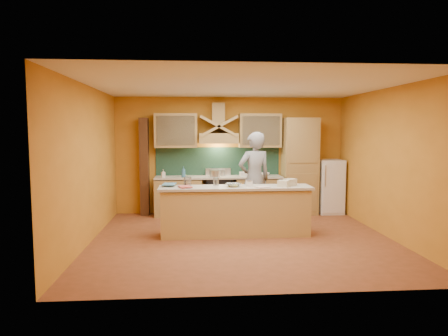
{
  "coord_description": "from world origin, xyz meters",
  "views": [
    {
      "loc": [
        -0.9,
        -7.17,
        2.01
      ],
      "look_at": [
        -0.27,
        0.9,
        1.24
      ],
      "focal_mm": 32.0,
      "sensor_mm": 36.0,
      "label": 1
    }
  ],
  "objects": [
    {
      "name": "book_lower",
      "position": [
        -1.16,
        0.19,
        0.96
      ],
      "size": [
        0.29,
        0.34,
        0.03
      ],
      "primitive_type": "imported",
      "rotation": [
        0.0,
        0.0,
        0.27
      ],
      "color": "#B44940",
      "rests_on": "island_top"
    },
    {
      "name": "pantry_column",
      "position": [
        1.65,
        2.2,
        1.15
      ],
      "size": [
        0.8,
        0.6,
        2.3
      ],
      "primitive_type": "cube",
      "color": "#AC8A4E",
      "rests_on": "floor"
    },
    {
      "name": "bowl_back",
      "position": [
        0.84,
        2.34,
        0.95
      ],
      "size": [
        0.23,
        0.23,
        0.06
      ],
      "primitive_type": "imported",
      "rotation": [
        0.0,
        0.0,
        -0.11
      ],
      "color": "white",
      "rests_on": "counter_top"
    },
    {
      "name": "island_top",
      "position": [
        -0.1,
        0.3,
        0.92
      ],
      "size": [
        2.9,
        0.62,
        0.05
      ],
      "primitive_type": "cube",
      "color": "#BBB19E",
      "rests_on": "island_body"
    },
    {
      "name": "pot_large",
      "position": [
        -0.39,
        2.09,
        0.99
      ],
      "size": [
        0.33,
        0.33,
        0.17
      ],
      "primitive_type": "cylinder",
      "rotation": [
        0.0,
        0.0,
        0.32
      ],
      "color": "silver",
      "rests_on": "stove"
    },
    {
      "name": "book_upper",
      "position": [
        -1.48,
        0.46,
        0.98
      ],
      "size": [
        0.27,
        0.35,
        0.03
      ],
      "primitive_type": "imported",
      "rotation": [
        0.0,
        0.0,
        -0.1
      ],
      "color": "teal",
      "rests_on": "island_top"
    },
    {
      "name": "ceiling",
      "position": [
        0.0,
        0.0,
        2.8
      ],
      "size": [
        5.5,
        5.0,
        0.01
      ],
      "primitive_type": "cube",
      "color": "white",
      "rests_on": "wall_back"
    },
    {
      "name": "range_hood",
      "position": [
        -0.3,
        2.25,
        1.82
      ],
      "size": [
        0.92,
        0.5,
        0.24
      ],
      "primitive_type": "cube",
      "color": "#AC8A4E",
      "rests_on": "wall_back"
    },
    {
      "name": "wall_right",
      "position": [
        2.75,
        0.0,
        1.4
      ],
      "size": [
        0.02,
        5.0,
        2.8
      ],
      "primitive_type": "cube",
      "color": "orange",
      "rests_on": "floor"
    },
    {
      "name": "kitchen_scale",
      "position": [
        0.16,
        0.32,
        1.0
      ],
      "size": [
        0.12,
        0.12,
        0.1
      ],
      "primitive_type": "cube",
      "rotation": [
        0.0,
        0.0,
        -0.01
      ],
      "color": "white",
      "rests_on": "island_top"
    },
    {
      "name": "person",
      "position": [
        0.38,
        1.07,
        0.99
      ],
      "size": [
        0.83,
        0.66,
        1.98
      ],
      "primitive_type": "imported",
      "rotation": [
        0.0,
        0.0,
        3.43
      ],
      "color": "gray",
      "rests_on": "floor"
    },
    {
      "name": "pot_small",
      "position": [
        -0.23,
        2.38,
        0.97
      ],
      "size": [
        0.28,
        0.28,
        0.14
      ],
      "primitive_type": "cylinder",
      "rotation": [
        0.0,
        0.0,
        0.38
      ],
      "color": "#ADADB4",
      "rests_on": "stove"
    },
    {
      "name": "jar_large",
      "position": [
        -1.01,
        0.46,
        1.03
      ],
      "size": [
        0.19,
        0.19,
        0.17
      ],
      "primitive_type": "cylinder",
      "rotation": [
        0.0,
        0.0,
        -0.44
      ],
      "color": "silver",
      "rests_on": "island_top"
    },
    {
      "name": "upper_cabinet_right",
      "position": [
        0.7,
        2.33,
        2.0
      ],
      "size": [
        1.0,
        0.35,
        0.8
      ],
      "primitive_type": "cube",
      "color": "#AC8A4E",
      "rests_on": "wall_back"
    },
    {
      "name": "soap_bottle_b",
      "position": [
        -1.13,
        2.08,
        1.05
      ],
      "size": [
        0.13,
        0.13,
        0.25
      ],
      "primitive_type": "imported",
      "rotation": [
        0.0,
        0.0,
        0.45
      ],
      "color": "#306284",
      "rests_on": "counter_top"
    },
    {
      "name": "wall_back",
      "position": [
        0.0,
        2.5,
        1.4
      ],
      "size": [
        5.5,
        0.02,
        2.8
      ],
      "primitive_type": "cube",
      "color": "orange",
      "rests_on": "floor"
    },
    {
      "name": "base_cabinet_left",
      "position": [
        -1.25,
        2.2,
        0.43
      ],
      "size": [
        1.1,
        0.6,
        0.86
      ],
      "primitive_type": "cube",
      "color": "#AC8A4E",
      "rests_on": "floor"
    },
    {
      "name": "fridge",
      "position": [
        2.4,
        2.2,
        0.65
      ],
      "size": [
        0.58,
        0.6,
        1.3
      ],
      "primitive_type": "cube",
      "color": "white",
      "rests_on": "floor"
    },
    {
      "name": "soap_bottle_a",
      "position": [
        -1.59,
        2.06,
        1.01
      ],
      "size": [
        0.11,
        0.11,
        0.19
      ],
      "primitive_type": "imported",
      "rotation": [
        0.0,
        0.0,
        0.31
      ],
      "color": "beige",
      "rests_on": "counter_top"
    },
    {
      "name": "floor",
      "position": [
        0.0,
        0.0,
        0.0
      ],
      "size": [
        5.5,
        5.0,
        0.01
      ],
      "primitive_type": "cube",
      "color": "brown",
      "rests_on": "ground"
    },
    {
      "name": "cloth",
      "position": [
        0.39,
        0.14,
        0.95
      ],
      "size": [
        0.3,
        0.27,
        0.02
      ],
      "primitive_type": "cube",
      "rotation": [
        0.0,
        0.0,
        0.46
      ],
      "color": "beige",
      "rests_on": "island_top"
    },
    {
      "name": "grocery_bag_a",
      "position": [
        0.96,
        0.31,
        1.01
      ],
      "size": [
        0.26,
        0.25,
        0.13
      ],
      "primitive_type": "cube",
      "rotation": [
        0.0,
        0.0,
        0.5
      ],
      "color": "beige",
      "rests_on": "island_top"
    },
    {
      "name": "base_cabinet_right",
      "position": [
        0.65,
        2.2,
        0.43
      ],
      "size": [
        1.1,
        0.6,
        0.86
      ],
      "primitive_type": "cube",
      "color": "#AC8A4E",
      "rests_on": "floor"
    },
    {
      "name": "jar_small",
      "position": [
        -0.46,
        0.41,
        1.02
      ],
      "size": [
        0.14,
        0.14,
        0.15
      ],
      "primitive_type": "cylinder",
      "rotation": [
        0.0,
        0.0,
        0.29
      ],
      "color": "silver",
      "rests_on": "island_top"
    },
    {
      "name": "wall_left",
      "position": [
        -2.75,
        0.0,
        1.4
      ],
      "size": [
        0.02,
        5.0,
        2.8
      ],
      "primitive_type": "cube",
      "color": "orange",
      "rests_on": "floor"
    },
    {
      "name": "island_body",
      "position": [
        -0.1,
        0.3,
        0.44
      ],
      "size": [
        2.8,
        0.55,
        0.88
      ],
      "primitive_type": "cube",
      "color": "tan",
      "rests_on": "floor"
    },
    {
      "name": "backsplash",
      "position": [
        -0.3,
        2.48,
        1.25
      ],
      "size": [
        3.0,
        0.03,
        0.7
      ],
      "primitive_type": "cube",
      "color": "#173428",
      "rests_on": "wall_back"
    },
    {
      "name": "upper_cabinet_left",
      "position": [
        -1.3,
        2.33,
        2.0
      ],
      "size": [
        1.0,
        0.35,
        0.8
      ],
      "primitive_type": "cube",
      "color": "#AC8A4E",
      "rests_on": "wall_back"
    },
    {
      "name": "trim_column_left",
      "position": [
        -2.05,
        2.35,
        1.15
      ],
      "size": [
        0.2,
        0.3,
        2.3
      ],
      "primitive_type": "cube",
      "color": "#472816",
      "rests_on": "floor"
    },
    {
      "name": "wall_front",
      "position": [
        0.0,
        -2.5,
        1.4
      ],
      "size": [
        5.5,
        0.02,
        2.8
      ],
      "primitive_type": "cube",
      "color": "orange",
      "rests_on": "floor"
    },
    {
      "name": "counter_top",
      "position": [
        -0.3,
        2.2,
        0.9
      ],
      "size": [
        3.0,
        0.62,
        0.04
      ],
      "primitive_type": "cube",
      "color": "#BBB19E",
      "rests_on": "base_cabinet_left"
    },
    {
      "name": "stove",
      "position": [
        -0.3,
        2.2,
        0.45
      ],
      "size": [
        0.6,
        0.58,
        0.9
      ],
      "primitive_type": "cube",
      "color": "black",
      "rests_on": "floor"
    },
    {
      "name": "grocery_bag_b",
      "position": [
        0.8,
        0.2,
        1.0
      ],
      "size": [
        0.25,
        0.23,
        0.12
      ],
      "primitive_type": "cube",
      "rotation": [
        0.0,
        0.0,
        -0.54
      ],
      "color": "beige",
      "rests_on": "island_top"
    },
    {
      "name": "dish_rack",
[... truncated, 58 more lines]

